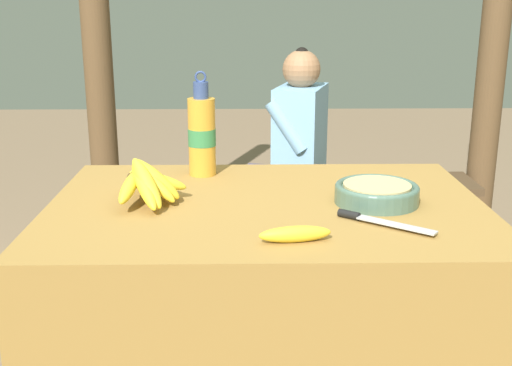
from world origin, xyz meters
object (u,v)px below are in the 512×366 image
Objects in this scene: water_bottle at (202,135)px; support_post_far at (496,18)px; loose_banana_front at (295,234)px; banana_bunch_green at (206,170)px; seated_vendor at (290,143)px; serving_bowl at (377,192)px; banana_bunch_ripe at (147,180)px; support_post_near at (95,18)px; knife at (372,220)px; wooden_bench at (296,193)px.

support_post_far is at bearing 43.24° from water_bottle.
loose_banana_front is 1.73m from banana_bunch_green.
banana_bunch_green is (-0.41, 0.02, -0.13)m from seated_vendor.
support_post_far is at bearing 60.86° from serving_bowl.
serving_bowl is (0.60, -0.01, -0.03)m from banana_bunch_ripe.
banana_bunch_green is 0.89m from support_post_near.
banana_bunch_green is 1.58m from support_post_far.
serving_bowl is 1.04× the size of knife.
knife is (-0.04, -0.16, -0.02)m from serving_bowl.
banana_bunch_ripe is 1.72× the size of loose_banana_front.
water_bottle is 0.63m from loose_banana_front.
support_post_near is at bearing 106.46° from banana_bunch_ripe.
support_post_near is at bearing 114.74° from water_bottle.
banana_bunch_green is (0.06, 1.38, -0.34)m from banana_bunch_ripe.
seated_vendor reaches higher than banana_bunch_green.
seated_vendor is at bearing 95.39° from serving_bowl.
serving_bowl is at bearing 49.59° from loose_banana_front.
serving_bowl is 0.70× the size of water_bottle.
support_post_near is at bearing 6.46° from seated_vendor.
seated_vendor is 0.45× the size of support_post_near.
knife is at bearing -117.93° from support_post_far.
serving_bowl is 1.40m from seated_vendor.
water_bottle is at bearing 89.42° from seated_vendor.
banana_bunch_green is (-0.54, 1.40, -0.31)m from serving_bowl.
support_post_far reaches higher than banana_bunch_green.
water_bottle is 1.87m from support_post_far.
loose_banana_front is 0.07× the size of support_post_far.
seated_vendor is (-0.09, 1.54, -0.16)m from knife.
banana_bunch_green is at bearing 111.07° from serving_bowl.
wooden_bench is at bearing 93.91° from serving_bowl.
seated_vendor is (-0.13, 1.38, -0.18)m from serving_bowl.
seated_vendor is 0.43m from banana_bunch_green.
water_bottle is at bearing 171.20° from knife.
serving_bowl reaches higher than loose_banana_front.
water_bottle reaches higher than banana_bunch_green.
wooden_bench is at bearing 0.17° from banana_bunch_green.
banana_bunch_ripe is 0.91× the size of water_bottle.
banana_bunch_ripe is at bearing 87.94° from seated_vendor.
loose_banana_front is 1.67m from seated_vendor.
support_post_far reaches higher than serving_bowl.
support_post_near reaches higher than knife.
banana_bunch_ripe is 0.47m from loose_banana_front.
banana_bunch_green is (-0.30, 1.68, -0.30)m from loose_banana_front.
support_post_near is (-0.58, 1.26, 0.30)m from water_bottle.
wooden_bench is 7.25× the size of banana_bunch_green.
banana_bunch_ripe is 0.16× the size of wooden_bench.
banana_bunch_ripe is 0.60m from serving_bowl.
knife is 0.09× the size of support_post_far.
loose_banana_front is at bearing -121.04° from support_post_far.
serving_bowl is 1.53m from banana_bunch_green.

